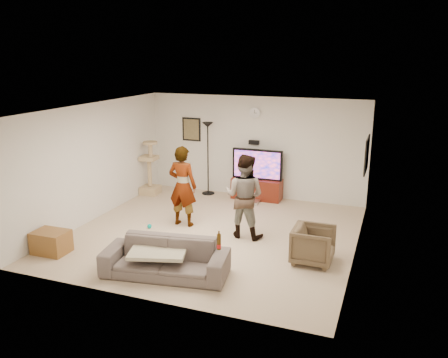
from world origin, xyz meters
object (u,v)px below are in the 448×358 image
(sofa, at_px, (165,258))
(person_right, at_px, (244,196))
(person_left, at_px, (183,186))
(beer_bottle, at_px, (219,242))
(side_table, at_px, (51,242))
(tv_stand, at_px, (257,189))
(tv, at_px, (257,164))
(armchair, at_px, (313,245))
(floor_lamp, at_px, (208,159))
(cat_tree, at_px, (149,168))

(sofa, bearing_deg, person_right, 62.74)
(person_left, distance_m, beer_bottle, 2.73)
(sofa, bearing_deg, side_table, 169.98)
(person_left, bearing_deg, person_right, 175.93)
(person_left, distance_m, person_right, 1.40)
(tv_stand, distance_m, person_right, 2.52)
(person_right, height_order, side_table, person_right)
(side_table, bearing_deg, sofa, -1.12)
(tv, bearing_deg, tv_stand, 0.00)
(tv, xyz_separation_m, sofa, (-0.21, -4.44, -0.59))
(side_table, bearing_deg, armchair, 15.71)
(person_right, relative_size, armchair, 2.35)
(floor_lamp, xyz_separation_m, side_table, (-1.26, -4.37, -0.71))
(beer_bottle, bearing_deg, cat_tree, 131.24)
(armchair, bearing_deg, side_table, 105.71)
(tv_stand, distance_m, armchair, 3.69)
(tv_stand, bearing_deg, beer_bottle, -80.80)
(cat_tree, height_order, armchair, cat_tree)
(tv_stand, xyz_separation_m, beer_bottle, (0.72, -4.44, 0.46))
(floor_lamp, height_order, beer_bottle, floor_lamp)
(tv, distance_m, beer_bottle, 4.50)
(tv_stand, relative_size, tv, 0.98)
(tv, height_order, person_left, person_left)
(beer_bottle, distance_m, armchair, 1.84)
(person_left, bearing_deg, sofa, 110.07)
(floor_lamp, relative_size, side_table, 2.99)
(person_right, bearing_deg, cat_tree, -26.97)
(person_left, bearing_deg, tv_stand, -110.42)
(beer_bottle, bearing_deg, floor_lamp, 114.50)
(person_left, bearing_deg, beer_bottle, 129.01)
(tv, bearing_deg, person_right, -79.20)
(tv_stand, distance_m, floor_lamp, 1.45)
(tv, height_order, beer_bottle, tv)
(person_right, bearing_deg, side_table, 36.88)
(tv_stand, bearing_deg, floor_lamp, -178.85)
(floor_lamp, height_order, sofa, floor_lamp)
(sofa, xyz_separation_m, beer_bottle, (0.93, 0.00, 0.42))
(tv, height_order, cat_tree, cat_tree)
(person_left, height_order, sofa, person_left)
(beer_bottle, relative_size, armchair, 0.35)
(tv, relative_size, armchair, 1.77)
(side_table, bearing_deg, floor_lamp, 73.93)
(cat_tree, relative_size, person_left, 0.82)
(person_left, height_order, person_right, person_left)
(person_right, bearing_deg, person_left, -2.35)
(floor_lamp, xyz_separation_m, armchair, (3.24, -3.11, -0.60))
(sofa, distance_m, armchair, 2.53)
(floor_lamp, bearing_deg, person_right, -53.71)
(tv, distance_m, armchair, 3.73)
(beer_bottle, xyz_separation_m, side_table, (-3.27, 0.05, -0.51))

